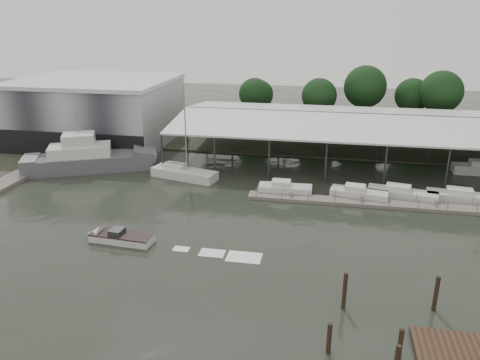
# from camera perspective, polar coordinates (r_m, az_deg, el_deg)

# --- Properties ---
(ground) EXTENTS (200.00, 200.00, 0.00)m
(ground) POSITION_cam_1_polar(r_m,az_deg,el_deg) (46.81, -2.19, -6.40)
(ground) COLOR #252B23
(ground) RESTS_ON ground
(land_strip_far) EXTENTS (140.00, 30.00, 0.30)m
(land_strip_far) POSITION_cam_1_polar(r_m,az_deg,el_deg) (85.95, 4.07, 5.90)
(land_strip_far) COLOR #3E4332
(land_strip_far) RESTS_ON ground
(land_strip_west) EXTENTS (20.00, 40.00, 0.30)m
(land_strip_west) POSITION_cam_1_polar(r_m,az_deg,el_deg) (88.92, -23.60, 4.76)
(land_strip_west) COLOR #3E4332
(land_strip_west) RESTS_ON ground
(storage_warehouse) EXTENTS (24.50, 20.50, 10.50)m
(storage_warehouse) POSITION_cam_1_polar(r_m,az_deg,el_deg) (81.65, -17.04, 8.08)
(storage_warehouse) COLOR #A7ABB2
(storage_warehouse) RESTS_ON ground
(covered_boat_shed) EXTENTS (58.24, 24.00, 6.96)m
(covered_boat_shed) POSITION_cam_1_polar(r_m,az_deg,el_deg) (70.81, 16.67, 7.13)
(covered_boat_shed) COLOR silver
(covered_boat_shed) RESTS_ON ground
(trawler_dock) EXTENTS (3.00, 18.00, 0.50)m
(trawler_dock) POSITION_cam_1_polar(r_m,az_deg,el_deg) (70.69, -23.90, 1.27)
(trawler_dock) COLOR slate
(trawler_dock) RESTS_ON ground
(floating_dock) EXTENTS (28.00, 2.00, 1.40)m
(floating_dock) POSITION_cam_1_polar(r_m,az_deg,el_deg) (55.12, 15.62, -2.75)
(floating_dock) COLOR slate
(floating_dock) RESTS_ON ground
(grey_trawler) EXTENTS (18.16, 11.32, 8.84)m
(grey_trawler) POSITION_cam_1_polar(r_m,az_deg,el_deg) (67.83, -17.85, 2.49)
(grey_trawler) COLOR #565B5F
(grey_trawler) RESTS_ON ground
(white_sailboat) EXTENTS (9.28, 4.78, 12.77)m
(white_sailboat) POSITION_cam_1_polar(r_m,az_deg,el_deg) (61.96, -6.93, 0.81)
(white_sailboat) COLOR silver
(white_sailboat) RESTS_ON ground
(speedboat_underway) EXTENTS (17.77, 3.39, 2.00)m
(speedboat_underway) POSITION_cam_1_polar(r_m,az_deg,el_deg) (46.50, -14.82, -6.74)
(speedboat_underway) COLOR silver
(speedboat_underway) RESTS_ON ground
(moored_cruiser_0) EXTENTS (6.37, 2.27, 1.70)m
(moored_cruiser_0) POSITION_cam_1_polar(r_m,az_deg,el_deg) (56.49, 5.45, -1.08)
(moored_cruiser_0) COLOR silver
(moored_cruiser_0) RESTS_ON ground
(moored_cruiser_1) EXTENTS (6.84, 3.29, 1.70)m
(moored_cruiser_1) POSITION_cam_1_polar(r_m,az_deg,el_deg) (56.50, 14.25, -1.62)
(moored_cruiser_1) COLOR silver
(moored_cruiser_1) RESTS_ON ground
(moored_cruiser_2) EXTENTS (8.17, 3.76, 1.70)m
(moored_cruiser_2) POSITION_cam_1_polar(r_m,az_deg,el_deg) (57.93, 19.10, -1.58)
(moored_cruiser_2) COLOR silver
(moored_cruiser_2) RESTS_ON ground
(moored_cruiser_3) EXTENTS (8.21, 3.22, 1.70)m
(moored_cruiser_3) POSITION_cam_1_polar(r_m,az_deg,el_deg) (59.49, 25.52, -1.91)
(moored_cruiser_3) COLOR silver
(moored_cruiser_3) RESTS_ON ground
(mooring_pilings) EXTENTS (7.88, 11.10, 3.55)m
(mooring_pilings) POSITION_cam_1_polar(r_m,az_deg,el_deg) (33.13, 17.13, -17.66)
(mooring_pilings) COLOR #2F2317
(mooring_pilings) RESTS_ON ground
(horizon_tree_line) EXTENTS (66.17, 10.35, 11.61)m
(horizon_tree_line) POSITION_cam_1_polar(r_m,az_deg,el_deg) (90.38, 18.35, 9.82)
(horizon_tree_line) COLOR #312216
(horizon_tree_line) RESTS_ON ground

